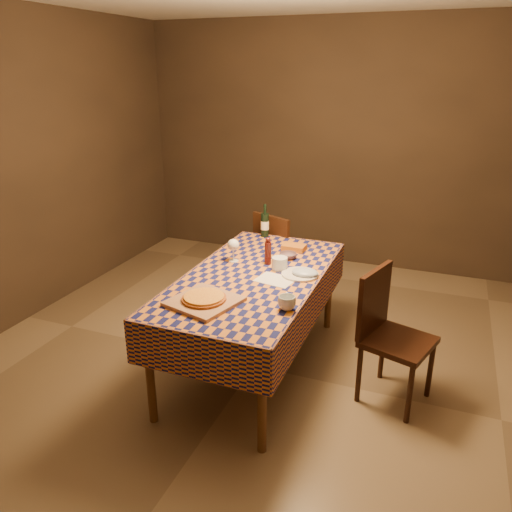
% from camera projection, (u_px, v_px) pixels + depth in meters
% --- Properties ---
extents(room, '(5.00, 5.10, 2.70)m').
position_uv_depth(room, '(253.00, 197.00, 3.40)').
color(room, brown).
rests_on(room, ground).
extents(dining_table, '(0.94, 1.84, 0.77)m').
position_uv_depth(dining_table, '(254.00, 285.00, 3.63)').
color(dining_table, brown).
rests_on(dining_table, ground).
extents(cutting_board, '(0.48, 0.48, 0.02)m').
position_uv_depth(cutting_board, '(204.00, 301.00, 3.17)').
color(cutting_board, '#A16E4B').
rests_on(cutting_board, dining_table).
extents(pizza, '(0.30, 0.30, 0.03)m').
position_uv_depth(pizza, '(204.00, 298.00, 3.16)').
color(pizza, brown).
rests_on(pizza, cutting_board).
extents(pepper_mill, '(0.06, 0.06, 0.21)m').
position_uv_depth(pepper_mill, '(268.00, 252.00, 3.78)').
color(pepper_mill, '#461310').
rests_on(pepper_mill, dining_table).
extents(bowl, '(0.18, 0.18, 0.04)m').
position_uv_depth(bowl, '(288.00, 256.00, 3.92)').
color(bowl, '#604850').
rests_on(bowl, dining_table).
extents(wine_glass, '(0.10, 0.10, 0.18)m').
position_uv_depth(wine_glass, '(233.00, 246.00, 3.82)').
color(wine_glass, white).
rests_on(wine_glass, dining_table).
extents(wine_bottle, '(0.08, 0.08, 0.29)m').
position_uv_depth(wine_bottle, '(265.00, 224.00, 4.40)').
color(wine_bottle, black).
rests_on(wine_bottle, dining_table).
extents(deli_tub, '(0.15, 0.15, 0.10)m').
position_uv_depth(deli_tub, '(280.00, 264.00, 3.69)').
color(deli_tub, silver).
rests_on(deli_tub, dining_table).
extents(takeout_container, '(0.19, 0.13, 0.05)m').
position_uv_depth(takeout_container, '(294.00, 247.00, 4.09)').
color(takeout_container, '#B05F17').
rests_on(takeout_container, dining_table).
extents(white_plate, '(0.35, 0.35, 0.02)m').
position_uv_depth(white_plate, '(300.00, 274.00, 3.60)').
color(white_plate, silver).
rests_on(white_plate, dining_table).
extents(tumbler, '(0.15, 0.15, 0.09)m').
position_uv_depth(tumbler, '(287.00, 303.00, 3.08)').
color(tumbler, silver).
rests_on(tumbler, dining_table).
extents(flour_patch, '(0.29, 0.24, 0.00)m').
position_uv_depth(flour_patch, '(275.00, 280.00, 3.52)').
color(flour_patch, silver).
rests_on(flour_patch, dining_table).
extents(flour_bag, '(0.22, 0.19, 0.06)m').
position_uv_depth(flour_bag, '(305.00, 273.00, 3.58)').
color(flour_bag, '#A3B6D1').
rests_on(flour_bag, dining_table).
extents(chair_far, '(0.55, 0.56, 0.93)m').
position_uv_depth(chair_far, '(279.00, 255.00, 4.70)').
color(chair_far, black).
rests_on(chair_far, ground).
extents(chair_right, '(0.53, 0.53, 0.93)m').
position_uv_depth(chair_right, '(388.00, 329.00, 3.37)').
color(chair_right, black).
rests_on(chair_right, ground).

